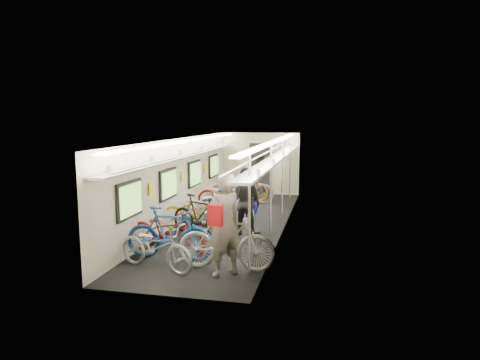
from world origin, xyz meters
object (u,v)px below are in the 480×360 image
at_px(bicycle_1, 169,233).
at_px(backpack, 215,215).
at_px(bicycle_0, 156,247).
at_px(passenger_near, 224,225).
at_px(passenger_mid, 245,201).

height_order(bicycle_1, backpack, backpack).
bearing_deg(bicycle_1, bicycle_0, 175.03).
bearing_deg(backpack, passenger_near, 92.44).
relative_size(passenger_near, passenger_mid, 1.15).
xyz_separation_m(passenger_near, passenger_mid, (-0.20, 2.97, -0.12)).
bearing_deg(passenger_mid, bicycle_0, 76.34).
bearing_deg(passenger_mid, backpack, 100.96).
bearing_deg(passenger_near, passenger_mid, -129.79).
bearing_deg(bicycle_1, passenger_mid, -27.78).
xyz_separation_m(bicycle_0, bicycle_1, (0.04, 0.63, 0.10)).
distance_m(bicycle_0, passenger_mid, 3.21).
bearing_deg(backpack, passenger_mid, 98.30).
distance_m(bicycle_1, passenger_near, 1.54).
bearing_deg(passenger_near, backpack, 43.36).
distance_m(bicycle_0, backpack, 1.66).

